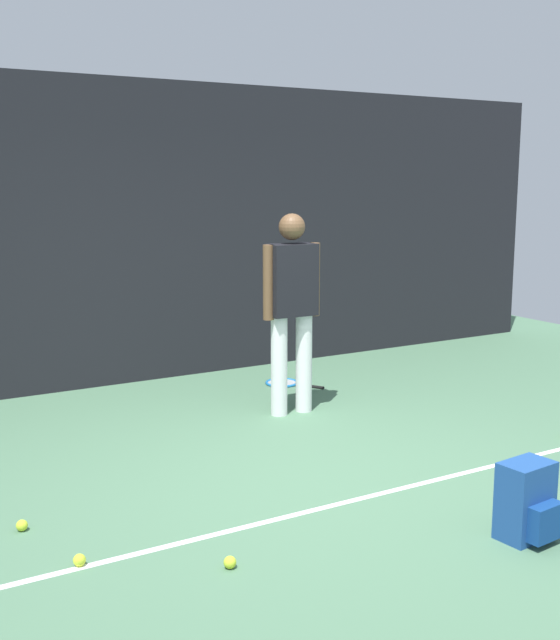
% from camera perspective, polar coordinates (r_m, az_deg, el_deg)
% --- Properties ---
extents(ground_plane, '(12.00, 12.00, 0.00)m').
position_cam_1_polar(ground_plane, '(5.52, 2.14, -10.91)').
color(ground_plane, '#4C7556').
extents(back_fence, '(10.00, 0.10, 2.92)m').
position_cam_1_polar(back_fence, '(7.87, -9.67, 6.16)').
color(back_fence, black).
rests_on(back_fence, ground).
extents(court_line, '(9.00, 0.05, 0.00)m').
position_cam_1_polar(court_line, '(5.11, 5.47, -12.72)').
color(court_line, white).
rests_on(court_line, ground).
extents(tennis_player, '(0.53, 0.24, 1.70)m').
position_cam_1_polar(tennis_player, '(6.65, 0.85, 1.34)').
color(tennis_player, white).
rests_on(tennis_player, ground).
extents(tennis_racket, '(0.48, 0.61, 0.03)m').
position_cam_1_polar(tennis_racket, '(7.78, 0.33, -4.55)').
color(tennis_racket, black).
rests_on(tennis_racket, ground).
extents(backpack, '(0.32, 0.30, 0.44)m').
position_cam_1_polar(backpack, '(4.71, 17.35, -12.42)').
color(backpack, '#1E478C').
rests_on(backpack, ground).
extents(tennis_ball_near_player, '(0.07, 0.07, 0.07)m').
position_cam_1_polar(tennis_ball_near_player, '(4.89, -18.05, -13.85)').
color(tennis_ball_near_player, '#CCE033').
rests_on(tennis_ball_near_player, ground).
extents(tennis_ball_by_fence, '(0.07, 0.07, 0.07)m').
position_cam_1_polar(tennis_ball_by_fence, '(4.42, -14.21, -16.37)').
color(tennis_ball_by_fence, '#CCE033').
rests_on(tennis_ball_by_fence, ground).
extents(tennis_ball_mid_court, '(0.07, 0.07, 0.07)m').
position_cam_1_polar(tennis_ball_mid_court, '(4.28, -3.62, -16.98)').
color(tennis_ball_mid_court, '#CCE033').
rests_on(tennis_ball_mid_court, ground).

